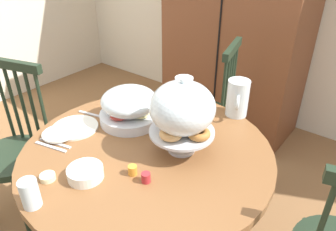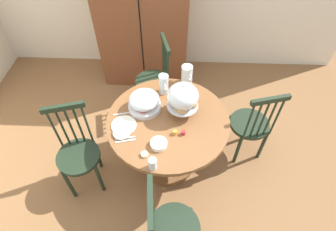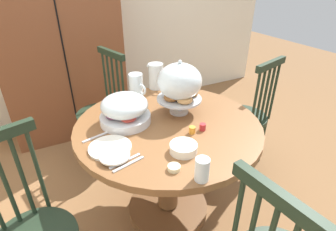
{
  "view_description": "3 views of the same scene",
  "coord_description": "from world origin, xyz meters",
  "px_view_note": "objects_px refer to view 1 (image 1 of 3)",
  "views": [
    {
      "loc": [
        0.82,
        -0.87,
        1.59
      ],
      "look_at": [
        0.05,
        0.13,
        0.84
      ],
      "focal_mm": 34.32,
      "sensor_mm": 36.0,
      "label": 1
    },
    {
      "loc": [
        0.11,
        -1.59,
        2.56
      ],
      "look_at": [
        0.05,
        -0.02,
        0.79
      ],
      "focal_mm": 28.77,
      "sensor_mm": 36.0,
      "label": 2
    },
    {
      "loc": [
        -0.59,
        -1.24,
        1.55
      ],
      "look_at": [
        0.05,
        -0.02,
        0.79
      ],
      "focal_mm": 28.58,
      "sensor_mm": 36.0,
      "label": 3
    }
  ],
  "objects_px": {
    "windsor_chair_facing_door": "(16,154)",
    "milk_pitcher": "(237,99)",
    "butter_dish": "(48,177)",
    "wooden_armoire": "(238,15)",
    "orange_juice_pitcher": "(184,98)",
    "pastry_stand_with_dome": "(182,111)",
    "china_plate_large": "(75,127)",
    "dining_table": "(149,188)",
    "drinking_glass": "(30,194)",
    "china_plate_small": "(59,133)",
    "fruit_platter_covered": "(129,106)",
    "windsor_chair_by_cabinet": "(206,115)",
    "cereal_bowl": "(85,173)"
  },
  "relations": [
    {
      "from": "china_plate_small",
      "to": "orange_juice_pitcher",
      "type": "bearing_deg",
      "value": 58.26
    },
    {
      "from": "drinking_glass",
      "to": "butter_dish",
      "type": "distance_m",
      "value": 0.14
    },
    {
      "from": "wooden_armoire",
      "to": "china_plate_small",
      "type": "xyz_separation_m",
      "value": [
        -0.01,
        -1.7,
        -0.23
      ]
    },
    {
      "from": "wooden_armoire",
      "to": "fruit_platter_covered",
      "type": "bearing_deg",
      "value": -83.8
    },
    {
      "from": "windsor_chair_facing_door",
      "to": "milk_pitcher",
      "type": "xyz_separation_m",
      "value": [
        0.99,
        0.73,
        0.37
      ]
    },
    {
      "from": "dining_table",
      "to": "orange_juice_pitcher",
      "type": "height_order",
      "value": "orange_juice_pitcher"
    },
    {
      "from": "windsor_chair_facing_door",
      "to": "orange_juice_pitcher",
      "type": "distance_m",
      "value": 1.03
    },
    {
      "from": "orange_juice_pitcher",
      "to": "cereal_bowl",
      "type": "height_order",
      "value": "orange_juice_pitcher"
    },
    {
      "from": "butter_dish",
      "to": "wooden_armoire",
      "type": "bearing_deg",
      "value": 96.01
    },
    {
      "from": "fruit_platter_covered",
      "to": "cereal_bowl",
      "type": "bearing_deg",
      "value": -69.24
    },
    {
      "from": "orange_juice_pitcher",
      "to": "drinking_glass",
      "type": "relative_size",
      "value": 1.84
    },
    {
      "from": "drinking_glass",
      "to": "butter_dish",
      "type": "bearing_deg",
      "value": 124.17
    },
    {
      "from": "wooden_armoire",
      "to": "windsor_chair_by_cabinet",
      "type": "height_order",
      "value": "wooden_armoire"
    },
    {
      "from": "pastry_stand_with_dome",
      "to": "orange_juice_pitcher",
      "type": "relative_size",
      "value": 1.7
    },
    {
      "from": "wooden_armoire",
      "to": "butter_dish",
      "type": "bearing_deg",
      "value": -83.99
    },
    {
      "from": "fruit_platter_covered",
      "to": "wooden_armoire",
      "type": "bearing_deg",
      "value": 96.2
    },
    {
      "from": "windsor_chair_by_cabinet",
      "to": "pastry_stand_with_dome",
      "type": "height_order",
      "value": "pastry_stand_with_dome"
    },
    {
      "from": "windsor_chair_by_cabinet",
      "to": "butter_dish",
      "type": "bearing_deg",
      "value": -88.84
    },
    {
      "from": "pastry_stand_with_dome",
      "to": "china_plate_large",
      "type": "distance_m",
      "value": 0.57
    },
    {
      "from": "dining_table",
      "to": "drinking_glass",
      "type": "distance_m",
      "value": 0.58
    },
    {
      "from": "fruit_platter_covered",
      "to": "windsor_chair_facing_door",
      "type": "bearing_deg",
      "value": -150.43
    },
    {
      "from": "pastry_stand_with_dome",
      "to": "fruit_platter_covered",
      "type": "distance_m",
      "value": 0.36
    },
    {
      "from": "pastry_stand_with_dome",
      "to": "milk_pitcher",
      "type": "relative_size",
      "value": 1.8
    },
    {
      "from": "windsor_chair_by_cabinet",
      "to": "china_plate_small",
      "type": "relative_size",
      "value": 6.5
    },
    {
      "from": "windsor_chair_facing_door",
      "to": "cereal_bowl",
      "type": "bearing_deg",
      "value": -5.23
    },
    {
      "from": "milk_pitcher",
      "to": "china_plate_large",
      "type": "relative_size",
      "value": 0.87
    },
    {
      "from": "pastry_stand_with_dome",
      "to": "fruit_platter_covered",
      "type": "height_order",
      "value": "pastry_stand_with_dome"
    },
    {
      "from": "windsor_chair_facing_door",
      "to": "fruit_platter_covered",
      "type": "bearing_deg",
      "value": 29.57
    },
    {
      "from": "windsor_chair_by_cabinet",
      "to": "fruit_platter_covered",
      "type": "distance_m",
      "value": 0.8
    },
    {
      "from": "orange_juice_pitcher",
      "to": "milk_pitcher",
      "type": "height_order",
      "value": "orange_juice_pitcher"
    },
    {
      "from": "dining_table",
      "to": "drinking_glass",
      "type": "xyz_separation_m",
      "value": [
        -0.1,
        -0.5,
        0.29
      ]
    },
    {
      "from": "milk_pitcher",
      "to": "windsor_chair_by_cabinet",
      "type": "bearing_deg",
      "value": 138.55
    },
    {
      "from": "milk_pitcher",
      "to": "cereal_bowl",
      "type": "distance_m",
      "value": 0.83
    },
    {
      "from": "orange_juice_pitcher",
      "to": "milk_pitcher",
      "type": "relative_size",
      "value": 1.06
    },
    {
      "from": "pastry_stand_with_dome",
      "to": "china_plate_small",
      "type": "xyz_separation_m",
      "value": [
        -0.51,
        -0.27,
        -0.18
      ]
    },
    {
      "from": "dining_table",
      "to": "pastry_stand_with_dome",
      "type": "height_order",
      "value": "pastry_stand_with_dome"
    },
    {
      "from": "milk_pitcher",
      "to": "butter_dish",
      "type": "distance_m",
      "value": 0.96
    },
    {
      "from": "windsor_chair_by_cabinet",
      "to": "fruit_platter_covered",
      "type": "xyz_separation_m",
      "value": [
        -0.02,
        -0.71,
        0.37
      ]
    },
    {
      "from": "windsor_chair_by_cabinet",
      "to": "china_plate_large",
      "type": "relative_size",
      "value": 4.43
    },
    {
      "from": "pastry_stand_with_dome",
      "to": "windsor_chair_by_cabinet",
      "type": "bearing_deg",
      "value": 113.26
    },
    {
      "from": "wooden_armoire",
      "to": "orange_juice_pitcher",
      "type": "bearing_deg",
      "value": -74.93
    },
    {
      "from": "windsor_chair_facing_door",
      "to": "butter_dish",
      "type": "xyz_separation_m",
      "value": [
        0.65,
        -0.17,
        0.3
      ]
    },
    {
      "from": "pastry_stand_with_dome",
      "to": "orange_juice_pitcher",
      "type": "bearing_deg",
      "value": 124.31
    },
    {
      "from": "fruit_platter_covered",
      "to": "china_plate_small",
      "type": "height_order",
      "value": "fruit_platter_covered"
    },
    {
      "from": "wooden_armoire",
      "to": "orange_juice_pitcher",
      "type": "relative_size",
      "value": 9.7
    },
    {
      "from": "china_plate_large",
      "to": "china_plate_small",
      "type": "relative_size",
      "value": 1.47
    },
    {
      "from": "pastry_stand_with_dome",
      "to": "orange_juice_pitcher",
      "type": "height_order",
      "value": "pastry_stand_with_dome"
    },
    {
      "from": "butter_dish",
      "to": "orange_juice_pitcher",
      "type": "bearing_deg",
      "value": 81.18
    },
    {
      "from": "windsor_chair_facing_door",
      "to": "drinking_glass",
      "type": "relative_size",
      "value": 8.86
    },
    {
      "from": "windsor_chair_by_cabinet",
      "to": "china_plate_large",
      "type": "xyz_separation_m",
      "value": [
        -0.19,
        -0.92,
        0.29
      ]
    }
  ]
}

